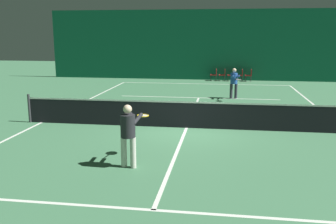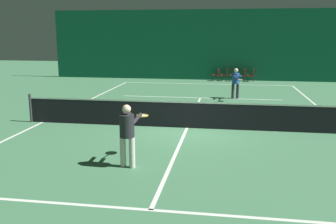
% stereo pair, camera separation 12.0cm
% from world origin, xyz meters
% --- Properties ---
extents(ground_plane, '(60.00, 60.00, 0.00)m').
position_xyz_m(ground_plane, '(0.00, 0.00, 0.00)').
color(ground_plane, '#3D704C').
extents(backdrop_curtain, '(23.00, 0.12, 4.95)m').
position_xyz_m(backdrop_curtain, '(0.00, 14.28, 2.48)').
color(backdrop_curtain, '#0F5138').
rests_on(backdrop_curtain, ground).
extents(court_line_baseline_far, '(11.00, 0.10, 0.00)m').
position_xyz_m(court_line_baseline_far, '(0.00, 11.90, 0.00)').
color(court_line_baseline_far, silver).
rests_on(court_line_baseline_far, ground).
extents(court_line_service_far, '(8.25, 0.10, 0.00)m').
position_xyz_m(court_line_service_far, '(0.00, 6.40, 0.00)').
color(court_line_service_far, silver).
rests_on(court_line_service_far, ground).
extents(court_line_service_near, '(8.25, 0.10, 0.00)m').
position_xyz_m(court_line_service_near, '(0.00, -6.40, 0.00)').
color(court_line_service_near, silver).
rests_on(court_line_service_near, ground).
extents(court_line_sideline_left, '(0.10, 23.80, 0.00)m').
position_xyz_m(court_line_sideline_left, '(-5.50, 0.00, 0.00)').
color(court_line_sideline_left, silver).
rests_on(court_line_sideline_left, ground).
extents(court_line_centre, '(0.10, 12.80, 0.00)m').
position_xyz_m(court_line_centre, '(0.00, 0.00, 0.00)').
color(court_line_centre, silver).
rests_on(court_line_centre, ground).
extents(tennis_net, '(12.00, 0.10, 1.07)m').
position_xyz_m(tennis_net, '(0.00, 0.00, 0.51)').
color(tennis_net, black).
rests_on(tennis_net, ground).
extents(player_near, '(0.58, 1.36, 1.60)m').
position_xyz_m(player_near, '(-1.04, -4.14, 0.93)').
color(player_near, beige).
rests_on(player_near, ground).
extents(player_far, '(0.60, 1.34, 1.56)m').
position_xyz_m(player_far, '(1.79, 6.42, 0.91)').
color(player_far, '#2D2D38').
rests_on(player_far, ground).
extents(courtside_chair_0, '(0.44, 0.44, 0.84)m').
position_xyz_m(courtside_chair_0, '(0.62, 13.73, 0.49)').
color(courtside_chair_0, '#2D2D2D').
rests_on(courtside_chair_0, ground).
extents(courtside_chair_1, '(0.44, 0.44, 0.84)m').
position_xyz_m(courtside_chair_1, '(1.22, 13.73, 0.49)').
color(courtside_chair_1, '#2D2D2D').
rests_on(courtside_chair_1, ground).
extents(courtside_chair_2, '(0.44, 0.44, 0.84)m').
position_xyz_m(courtside_chair_2, '(1.82, 13.73, 0.49)').
color(courtside_chair_2, '#2D2D2D').
rests_on(courtside_chair_2, ground).
extents(courtside_chair_3, '(0.44, 0.44, 0.84)m').
position_xyz_m(courtside_chair_3, '(2.43, 13.73, 0.49)').
color(courtside_chair_3, '#2D2D2D').
rests_on(courtside_chair_3, ground).
extents(courtside_chair_4, '(0.44, 0.44, 0.84)m').
position_xyz_m(courtside_chair_4, '(3.03, 13.73, 0.49)').
color(courtside_chair_4, '#2D2D2D').
rests_on(courtside_chair_4, ground).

